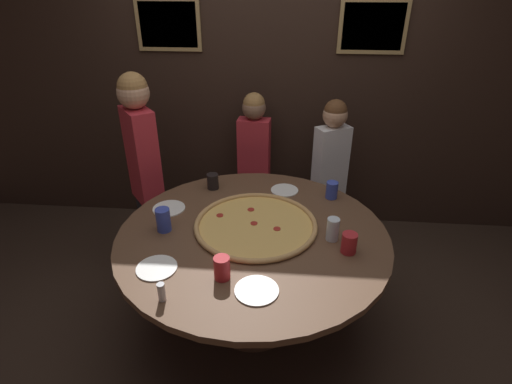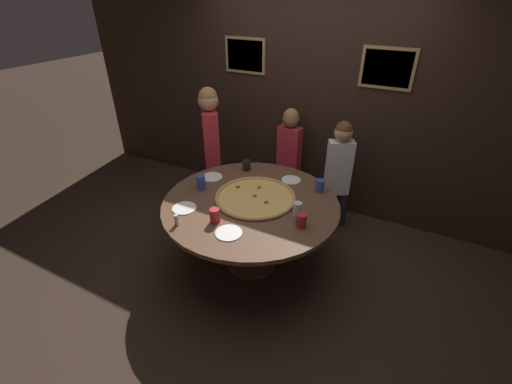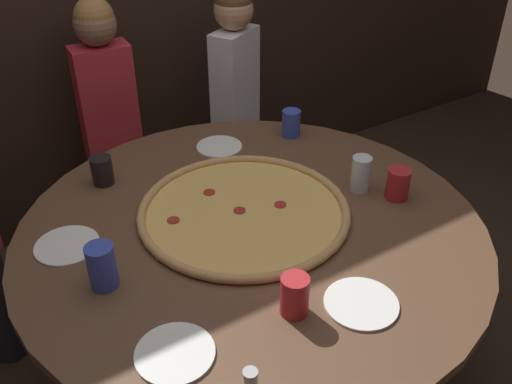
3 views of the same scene
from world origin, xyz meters
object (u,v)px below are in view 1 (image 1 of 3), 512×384
Objects in this scene: drink_cup_centre_back at (222,268)px; white_plate_far_back at (285,190)px; white_plate_beside_cup at (257,290)px; drink_cup_by_shaker at (332,190)px; drink_cup_far_left at (349,243)px; diner_far_right at (330,166)px; dining_table at (253,249)px; drink_cup_front_edge at (163,220)px; drink_cup_far_right at (333,229)px; white_plate_near_front at (169,208)px; diner_side_right at (143,160)px; drink_cup_near_right at (213,181)px; giant_pizza at (256,224)px; condiment_shaker at (161,292)px; diner_centre_back at (254,157)px; white_plate_right_side at (157,268)px.

white_plate_far_back is (0.29, 0.96, -0.06)m from drink_cup_centre_back.
white_plate_far_back is (0.11, 1.04, 0.00)m from white_plate_beside_cup.
white_plate_far_back is at bearing 167.49° from drink_cup_by_shaker.
diner_far_right is (-0.01, 1.16, -0.07)m from drink_cup_far_left.
dining_table is 11.19× the size of drink_cup_front_edge.
white_plate_near_front is at bearing 166.38° from drink_cup_far_right.
drink_cup_front_edge is 0.82m from diner_side_right.
diner_side_right reaches higher than dining_table.
drink_cup_by_shaker is 1.07× the size of drink_cup_near_right.
drink_cup_front_edge reaches higher than giant_pizza.
white_plate_beside_cup is 0.17× the size of diner_far_right.
diner_far_right reaches higher than drink_cup_by_shaker.
dining_table is 0.59m from white_plate_far_back.
drink_cup_centre_back is 0.32m from condiment_shaker.
drink_cup_centre_back is at bearing -105.68° from dining_table.
white_plate_beside_cup is 0.14× the size of diner_side_right.
drink_cup_near_right is at bearing 73.21° from diner_centre_back.
diner_far_right is (0.47, 1.52, -0.02)m from white_plate_beside_cup.
white_plate_right_side is 1.13m from white_plate_far_back.
drink_cup_far_left reaches higher than white_plate_beside_cup.
drink_cup_front_edge is at bearing 105.42° from condiment_shaker.
white_plate_near_front is at bearing 7.59° from diner_far_right.
drink_cup_centre_back is 0.65× the size of white_plate_far_back.
white_plate_far_back is 0.13× the size of diner_side_right.
drink_cup_centre_back is 1.58m from diner_far_right.
drink_cup_near_right is 1.14m from condiment_shaker.
drink_cup_front_edge is at bearing 136.41° from drink_cup_centre_back.
white_plate_right_side and white_plate_far_back have the same top height.
drink_cup_by_shaker is 1.29m from white_plate_right_side.
white_plate_beside_cup is 0.55m from white_plate_right_side.
white_plate_right_side is 1.57m from diner_centre_back.
drink_cup_far_left is at bearing -85.72° from drink_cup_by_shaker.
giant_pizza is at bearing 9.14° from drink_cup_front_edge.
diner_centre_back reaches higher than white_plate_far_back.
white_plate_far_back is 0.66m from diner_centre_back.
white_plate_right_side is (-0.49, -0.45, -0.01)m from giant_pizza.
giant_pizza is 0.50× the size of diner_side_right.
diner_far_right is at bearing 90.47° from drink_cup_far_left.
white_plate_beside_cup is at bearing 12.61° from condiment_shaker.
white_plate_right_side is (0.10, -0.60, 0.00)m from white_plate_near_front.
drink_cup_centre_back is at bearing 37.66° from diner_far_right.
drink_cup_near_right is at bearing 103.07° from drink_cup_centre_back.
dining_table is 0.51m from drink_cup_far_right.
white_plate_beside_cup is at bearing -84.58° from giant_pizza.
drink_cup_far_right is 1.43× the size of condiment_shaker.
giant_pizza is 6.39× the size of drink_cup_by_shaker.
white_plate_near_front is at bearing 125.62° from drink_cup_centre_back.
drink_cup_far_left is 1.69m from diner_side_right.
white_plate_beside_cup is (0.60, -0.48, -0.07)m from drink_cup_front_edge.
drink_cup_near_right reaches higher than giant_pizza.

